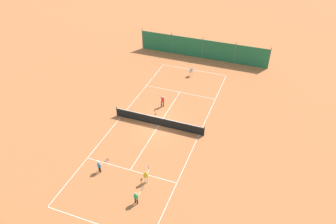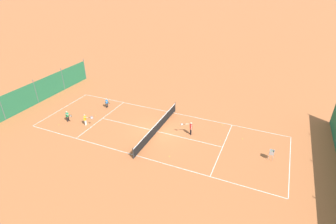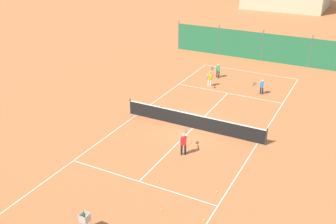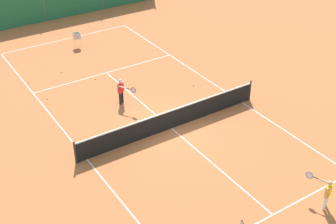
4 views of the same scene
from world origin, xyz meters
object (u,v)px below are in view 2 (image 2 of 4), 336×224
(tennis_ball_service_box, at_px, (244,128))
(tennis_ball_by_net_left, at_px, (242,139))
(player_far_baseline, at_px, (190,127))
(tennis_ball_far_corner, at_px, (95,116))
(player_far_service, at_px, (107,102))
(player_near_baseline, at_px, (85,119))
(player_near_service, at_px, (67,115))
(tennis_ball_alley_right, at_px, (222,125))
(tennis_ball_by_net_right, at_px, (170,156))
(tennis_ball_mid_court, at_px, (59,125))
(tennis_net, at_px, (157,127))
(ball_hopper, at_px, (272,153))
(tennis_ball_near_corner, at_px, (221,141))

(tennis_ball_service_box, bearing_deg, tennis_ball_by_net_left, -173.49)
(player_far_baseline, relative_size, tennis_ball_far_corner, 19.81)
(player_far_service, xyz_separation_m, player_near_baseline, (-4.01, -0.30, 0.04))
(player_near_service, xyz_separation_m, tennis_ball_alley_right, (5.63, -14.72, -0.66))
(player_far_service, distance_m, tennis_ball_by_net_right, 11.37)
(tennis_ball_far_corner, height_order, tennis_ball_service_box, same)
(player_far_baseline, distance_m, tennis_ball_mid_court, 13.23)
(player_near_service, distance_m, player_near_baseline, 2.17)
(player_near_baseline, distance_m, tennis_ball_service_box, 15.73)
(player_near_service, bearing_deg, tennis_ball_service_box, -70.78)
(player_far_baseline, distance_m, tennis_ball_service_box, 5.51)
(player_far_baseline, xyz_separation_m, tennis_ball_alley_right, (2.88, -2.40, -0.73))
(player_near_service, relative_size, tennis_ball_mid_court, 17.90)
(player_far_service, height_order, tennis_ball_mid_court, player_far_service)
(player_near_service, height_order, tennis_ball_mid_court, player_near_service)
(tennis_ball_by_net_left, bearing_deg, tennis_net, 104.49)
(player_near_baseline, distance_m, tennis_ball_alley_right, 13.72)
(tennis_ball_mid_court, bearing_deg, ball_hopper, -81.90)
(player_near_baseline, bearing_deg, ball_hopper, -84.52)
(player_far_service, height_order, tennis_ball_by_net_left, player_far_service)
(tennis_ball_mid_court, relative_size, tennis_ball_near_corner, 1.00)
(tennis_ball_far_corner, height_order, tennis_ball_mid_court, same)
(tennis_ball_by_net_right, bearing_deg, player_near_baseline, 82.21)
(player_far_service, relative_size, player_far_baseline, 0.87)
(tennis_ball_far_corner, relative_size, tennis_ball_near_corner, 1.00)
(tennis_ball_by_net_left, bearing_deg, player_far_service, 89.15)
(ball_hopper, bearing_deg, tennis_ball_service_box, 35.12)
(tennis_ball_near_corner, bearing_deg, tennis_ball_alley_right, 10.67)
(tennis_ball_near_corner, bearing_deg, player_far_baseline, 90.47)
(tennis_ball_far_corner, relative_size, tennis_ball_mid_court, 1.00)
(player_far_service, relative_size, player_near_baseline, 0.93)
(player_far_service, height_order, tennis_ball_far_corner, player_far_service)
(player_far_service, bearing_deg, ball_hopper, -97.49)
(player_far_baseline, xyz_separation_m, tennis_ball_by_net_left, (1.19, -4.71, -0.73))
(tennis_ball_by_net_left, xyz_separation_m, tennis_ball_mid_court, (-4.96, 17.37, 0.00))
(tennis_ball_by_net_right, distance_m, tennis_ball_service_box, 8.59)
(tennis_ball_near_corner, xyz_separation_m, ball_hopper, (-0.94, -4.38, 0.63))
(tennis_ball_alley_right, xyz_separation_m, tennis_ball_mid_court, (-6.65, 15.06, 0.00))
(tennis_ball_by_net_right, xyz_separation_m, tennis_ball_by_net_left, (5.12, -5.15, 0.00))
(player_far_baseline, height_order, tennis_ball_alley_right, player_far_baseline)
(ball_hopper, bearing_deg, tennis_net, 89.45)
(tennis_ball_mid_court, bearing_deg, tennis_ball_by_net_right, -90.76)
(player_far_service, bearing_deg, tennis_ball_far_corner, -179.28)
(tennis_net, distance_m, tennis_ball_by_net_right, 4.10)
(tennis_ball_alley_right, distance_m, tennis_ball_service_box, 2.10)
(tennis_net, xyz_separation_m, ball_hopper, (-0.10, -10.40, 0.16))
(player_near_baseline, distance_m, tennis_ball_by_net_left, 15.36)
(tennis_ball_by_net_right, height_order, tennis_ball_mid_court, same)
(tennis_ball_far_corner, relative_size, tennis_ball_by_net_right, 1.00)
(tennis_ball_by_net_left, bearing_deg, ball_hopper, -128.89)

